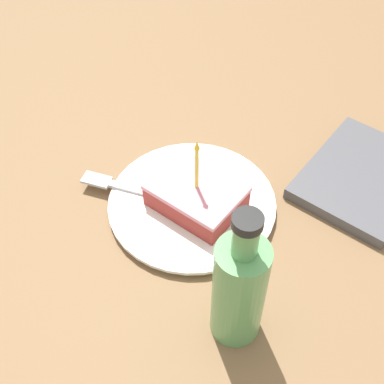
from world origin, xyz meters
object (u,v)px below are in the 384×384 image
(fork, at_px, (134,190))
(plate, at_px, (192,204))
(marble_board, at_px, (363,177))
(bottle, at_px, (239,289))
(cake_slice, at_px, (196,195))

(fork, bearing_deg, plate, 114.62)
(plate, xyz_separation_m, marble_board, (-0.21, 0.18, 0.00))
(bottle, height_order, marble_board, bottle)
(cake_slice, height_order, marble_board, cake_slice)
(plate, bearing_deg, cake_slice, 79.65)
(cake_slice, distance_m, bottle, 0.20)
(bottle, xyz_separation_m, marble_board, (-0.33, 0.02, -0.08))
(cake_slice, relative_size, fork, 0.68)
(fork, relative_size, marble_board, 0.91)
(fork, bearing_deg, bottle, 71.30)
(fork, height_order, marble_board, same)
(plate, distance_m, marble_board, 0.28)
(plate, relative_size, bottle, 1.14)
(plate, distance_m, bottle, 0.22)
(bottle, bearing_deg, cake_slice, -127.88)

